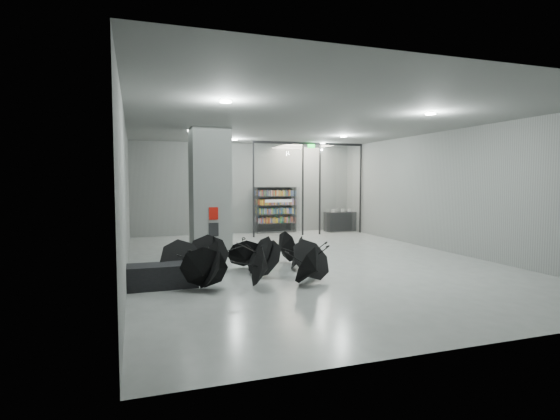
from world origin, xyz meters
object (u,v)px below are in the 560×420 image
object	(u,v)px
umbrella_cluster	(252,265)
bench	(160,276)
shop_counter	(341,222)
column	(210,192)
bookshelf	(276,210)

from	to	relation	value
umbrella_cluster	bench	bearing A→B (deg)	-171.94
shop_counter	umbrella_cluster	world-z (taller)	umbrella_cluster
column	bench	size ratio (longest dim) A/B	2.49
bench	bookshelf	world-z (taller)	bookshelf
bookshelf	shop_counter	xyz separation A→B (m)	(3.03, -0.50, -0.59)
bench	shop_counter	distance (m)	11.95
bench	shop_counter	bearing A→B (deg)	43.99
shop_counter	column	bearing A→B (deg)	-153.08
column	shop_counter	size ratio (longest dim) A/B	2.68
column	umbrella_cluster	xyz separation A→B (m)	(0.39, -3.74, -1.69)
bookshelf	shop_counter	world-z (taller)	bookshelf
shop_counter	umbrella_cluster	distance (m)	10.24
bookshelf	umbrella_cluster	xyz separation A→B (m)	(-3.39, -8.49, -0.73)
bench	umbrella_cluster	distance (m)	2.21
bench	shop_counter	world-z (taller)	shop_counter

